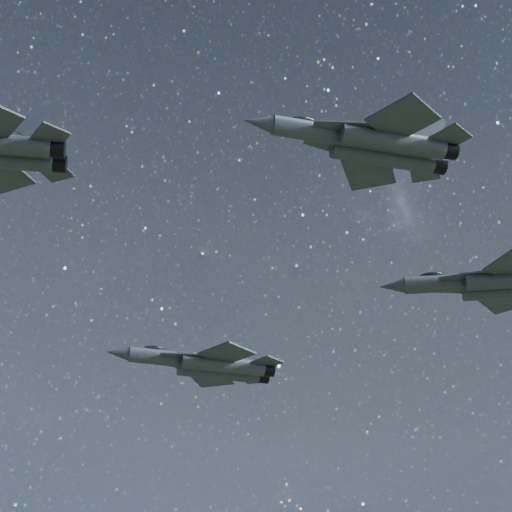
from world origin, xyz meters
name	(u,v)px	position (x,y,z in m)	size (l,w,h in m)	color
jet_left	(207,364)	(2.97, 22.20, 158.06)	(19.22, 13.65, 4.89)	#393F47
jet_right	(371,143)	(6.07, -14.46, 161.98)	(17.03, 12.04, 4.32)	#393F47
jet_slot	(496,283)	(23.12, -3.60, 158.37)	(17.75, 11.62, 4.58)	#393F47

